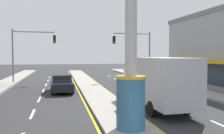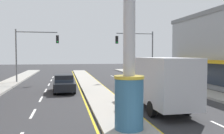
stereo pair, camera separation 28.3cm
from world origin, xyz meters
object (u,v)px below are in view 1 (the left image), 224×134
at_px(district_sign, 131,37).
at_px(traffic_light_left_side, 29,46).
at_px(traffic_light_right_side, 136,47).
at_px(sedan_far_right_lane, 62,83).
at_px(box_truck_near_right_lane, 157,81).

bearing_deg(district_sign, traffic_light_left_side, 108.42).
xyz_separation_m(traffic_light_left_side, traffic_light_right_side, (12.73, -0.37, 0.00)).
relative_size(traffic_light_right_side, sedan_far_right_lane, 1.41).
distance_m(traffic_light_left_side, sedan_far_right_lane, 8.91).
xyz_separation_m(box_truck_near_right_lane, sedan_far_right_lane, (-5.59, 7.94, -0.91)).
bearing_deg(traffic_light_left_side, box_truck_near_right_lane, -59.10).
bearing_deg(traffic_light_left_side, sedan_far_right_lane, -64.14).
distance_m(box_truck_near_right_lane, sedan_far_right_lane, 9.75).
bearing_deg(box_truck_near_right_lane, sedan_far_right_lane, 125.16).
height_order(district_sign, box_truck_near_right_lane, district_sign).
xyz_separation_m(district_sign, sedan_far_right_lane, (-2.78, 11.72, -3.25)).
bearing_deg(traffic_light_right_side, sedan_far_right_lane, -142.50).
bearing_deg(district_sign, sedan_far_right_lane, 103.35).
distance_m(traffic_light_right_side, sedan_far_right_lane, 12.04).
relative_size(district_sign, box_truck_near_right_lane, 1.10).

